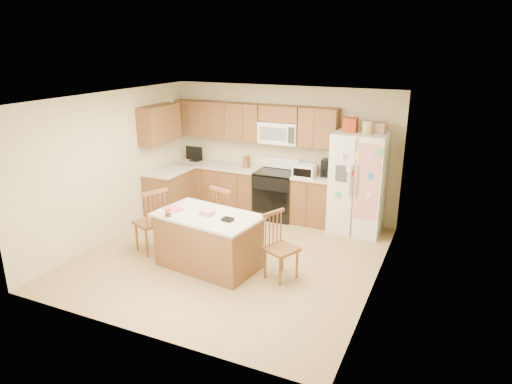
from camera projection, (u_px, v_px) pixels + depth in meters
The scene contains 9 objects.
ground at pixel (231, 256), 7.29m from camera, with size 4.50×4.50×0.00m, color #987A4D.
room_shell at pixel (229, 170), 6.85m from camera, with size 4.60×4.60×2.52m.
cabinetry at pixel (228, 168), 8.94m from camera, with size 3.36×1.56×2.15m.
stove at pixel (276, 194), 8.82m from camera, with size 0.76×0.65×1.13m.
refrigerator at pixel (358, 182), 8.01m from camera, with size 0.90×0.79×2.04m.
island at pixel (208, 240), 6.85m from camera, with size 1.65×1.10×0.93m.
windsor_chair_left at pixel (152, 222), 7.33m from camera, with size 0.60×0.61×1.08m.
windsor_chair_back at pixel (228, 219), 7.49m from camera, with size 0.56×0.54×1.06m.
windsor_chair_right at pixel (280, 248), 6.51m from camera, with size 0.54×0.55×0.99m.
Camera 1 is at (3.10, -5.85, 3.25)m, focal length 32.00 mm.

